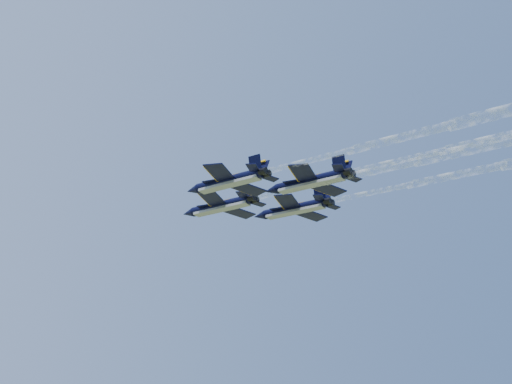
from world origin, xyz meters
TOP-DOWN VIEW (x-y plane):
  - jet_lead at (-3.68, 8.89)m, footprint 12.80×17.25m
  - jet_left at (-9.53, -1.92)m, footprint 12.80×17.25m
  - jet_right at (7.59, 2.37)m, footprint 12.80×17.25m
  - jet_slot at (0.91, -9.58)m, footprint 12.80×17.25m
  - smoke_trail_lead at (8.70, -36.46)m, footprint 17.61×59.10m

SIDE VIEW (x-z plane):
  - jet_lead at x=-3.68m, z-range 103.77..107.49m
  - jet_left at x=-9.53m, z-range 103.77..107.49m
  - jet_right at x=7.59m, z-range 103.77..107.49m
  - jet_slot at x=0.91m, z-range 103.77..107.49m
  - smoke_trail_lead at x=8.70m, z-range 104.51..106.82m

